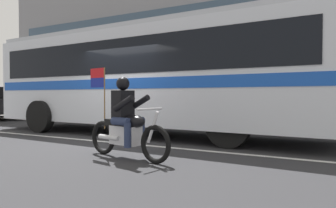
% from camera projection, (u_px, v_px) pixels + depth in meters
% --- Properties ---
extents(ground_plane, '(60.00, 60.00, 0.00)m').
position_uv_depth(ground_plane, '(122.00, 139.00, 8.85)').
color(ground_plane, '#2B2B2D').
extents(sidewalk_curb, '(28.00, 3.80, 0.15)m').
position_uv_depth(sidewalk_curb, '(197.00, 123.00, 13.29)').
color(sidewalk_curb, '#B7B2A8').
rests_on(sidewalk_curb, ground_plane).
extents(lane_center_stripe, '(26.60, 0.14, 0.01)m').
position_uv_depth(lane_center_stripe, '(107.00, 142.00, 8.33)').
color(lane_center_stripe, silver).
rests_on(lane_center_stripe, ground_plane).
extents(transit_bus, '(11.01, 3.05, 3.22)m').
position_uv_depth(transit_bus, '(146.00, 73.00, 9.82)').
color(transit_bus, silver).
rests_on(transit_bus, ground_plane).
extents(motorcycle_with_rider, '(2.17, 0.71, 1.78)m').
position_uv_depth(motorcycle_with_rider, '(126.00, 124.00, 6.13)').
color(motorcycle_with_rider, black).
rests_on(motorcycle_with_rider, ground_plane).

